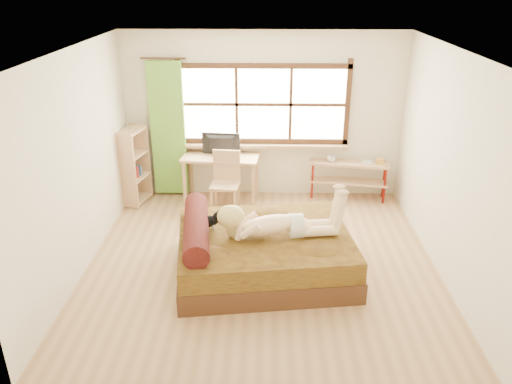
{
  "coord_description": "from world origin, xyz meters",
  "views": [
    {
      "loc": [
        0.05,
        -5.64,
        3.49
      ],
      "look_at": [
        -0.08,
        0.2,
        0.91
      ],
      "focal_mm": 35.0,
      "sensor_mm": 36.0,
      "label": 1
    }
  ],
  "objects_px": {
    "woman": "(277,212)",
    "kitten": "(207,220)",
    "bed": "(260,251)",
    "pipe_shelf": "(350,172)",
    "desk": "(221,162)",
    "bookshelf": "(134,166)",
    "chair": "(226,178)"
  },
  "relations": [
    {
      "from": "desk",
      "to": "chair",
      "type": "xyz_separation_m",
      "value": [
        0.11,
        -0.36,
        -0.13
      ]
    },
    {
      "from": "bed",
      "to": "pipe_shelf",
      "type": "relative_size",
      "value": 1.78
    },
    {
      "from": "desk",
      "to": "bookshelf",
      "type": "distance_m",
      "value": 1.39
    },
    {
      "from": "woman",
      "to": "chair",
      "type": "xyz_separation_m",
      "value": [
        -0.77,
        1.85,
        -0.32
      ]
    },
    {
      "from": "kitten",
      "to": "bookshelf",
      "type": "height_order",
      "value": "bookshelf"
    },
    {
      "from": "kitten",
      "to": "chair",
      "type": "distance_m",
      "value": 1.71
    },
    {
      "from": "bookshelf",
      "to": "pipe_shelf",
      "type": "bearing_deg",
      "value": 16.88
    },
    {
      "from": "desk",
      "to": "pipe_shelf",
      "type": "height_order",
      "value": "desk"
    },
    {
      "from": "pipe_shelf",
      "to": "chair",
      "type": "bearing_deg",
      "value": -157.72
    },
    {
      "from": "woman",
      "to": "kitten",
      "type": "relative_size",
      "value": 4.67
    },
    {
      "from": "woman",
      "to": "pipe_shelf",
      "type": "distance_m",
      "value": 2.67
    },
    {
      "from": "woman",
      "to": "bookshelf",
      "type": "distance_m",
      "value": 3.09
    },
    {
      "from": "pipe_shelf",
      "to": "bookshelf",
      "type": "height_order",
      "value": "bookshelf"
    },
    {
      "from": "woman",
      "to": "chair",
      "type": "height_order",
      "value": "woman"
    },
    {
      "from": "bed",
      "to": "chair",
      "type": "relative_size",
      "value": 2.44
    },
    {
      "from": "kitten",
      "to": "chair",
      "type": "height_order",
      "value": "chair"
    },
    {
      "from": "desk",
      "to": "bed",
      "type": "bearing_deg",
      "value": -67.04
    },
    {
      "from": "pipe_shelf",
      "to": "bookshelf",
      "type": "bearing_deg",
      "value": -167.22
    },
    {
      "from": "chair",
      "to": "bookshelf",
      "type": "xyz_separation_m",
      "value": [
        -1.5,
        0.24,
        0.1
      ]
    },
    {
      "from": "bookshelf",
      "to": "kitten",
      "type": "bearing_deg",
      "value": -41.3
    },
    {
      "from": "bed",
      "to": "bookshelf",
      "type": "distance_m",
      "value": 2.93
    },
    {
      "from": "kitten",
      "to": "chair",
      "type": "xyz_separation_m",
      "value": [
        0.1,
        1.7,
        -0.13
      ]
    },
    {
      "from": "bed",
      "to": "desk",
      "type": "distance_m",
      "value": 2.31
    },
    {
      "from": "chair",
      "to": "bookshelf",
      "type": "height_order",
      "value": "bookshelf"
    },
    {
      "from": "kitten",
      "to": "desk",
      "type": "bearing_deg",
      "value": 82.72
    },
    {
      "from": "chair",
      "to": "pipe_shelf",
      "type": "xyz_separation_m",
      "value": [
        2.02,
        0.48,
        -0.06
      ]
    },
    {
      "from": "pipe_shelf",
      "to": "bed",
      "type": "bearing_deg",
      "value": -113.43
    },
    {
      "from": "kitten",
      "to": "desk",
      "type": "distance_m",
      "value": 2.07
    },
    {
      "from": "bed",
      "to": "desk",
      "type": "xyz_separation_m",
      "value": [
        -0.68,
        2.17,
        0.37
      ]
    },
    {
      "from": "desk",
      "to": "bookshelf",
      "type": "height_order",
      "value": "bookshelf"
    },
    {
      "from": "desk",
      "to": "bookshelf",
      "type": "bearing_deg",
      "value": -169.32
    },
    {
      "from": "bookshelf",
      "to": "bed",
      "type": "bearing_deg",
      "value": -31.82
    }
  ]
}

